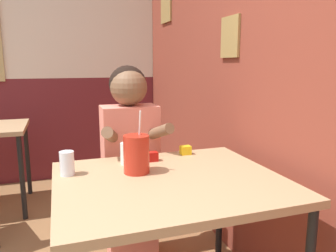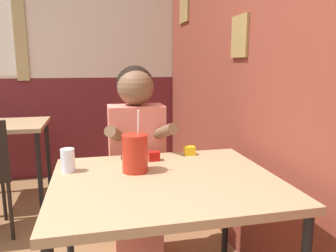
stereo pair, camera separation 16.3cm
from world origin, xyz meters
name	(u,v)px [view 1 (the left image)]	position (x,y,z in m)	size (l,w,h in m)	color
brick_wall_right	(206,50)	(1.35, 1.36, 1.35)	(0.08, 4.72, 2.70)	brown
back_wall	(26,53)	(-0.01, 2.75, 1.36)	(5.64, 0.09, 2.70)	beige
main_table	(170,192)	(0.72, 0.40, 0.67)	(1.02, 0.86, 0.74)	tan
person_seated	(130,157)	(0.67, 0.99, 0.68)	(0.42, 0.42, 1.24)	#EA7F6B
cocktail_pitcher	(136,154)	(0.60, 0.52, 0.83)	(0.12, 0.12, 0.30)	#B22819
glass_near_pitcher	(67,163)	(0.28, 0.59, 0.79)	(0.07, 0.07, 0.11)	silver
glass_center	(128,153)	(0.59, 0.68, 0.79)	(0.08, 0.08, 0.11)	silver
condiment_ketchup	(152,157)	(0.72, 0.68, 0.76)	(0.06, 0.04, 0.05)	#B7140F
condiment_mustard	(186,150)	(0.94, 0.74, 0.76)	(0.06, 0.04, 0.05)	yellow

